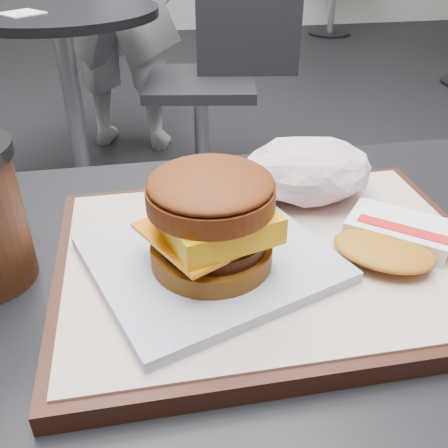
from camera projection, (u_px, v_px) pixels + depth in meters
customer_table at (283, 442)px, 0.51m from camera, size 0.80×0.60×0.77m
serving_tray at (272, 260)px, 0.45m from camera, size 0.38×0.28×0.02m
breakfast_sandwich at (211, 230)px, 0.40m from camera, size 0.24×0.22×0.09m
hash_brown at (392, 239)px, 0.44m from camera, size 0.14×0.13×0.02m
crumpled_wrapper at (309, 170)px, 0.51m from camera, size 0.13×0.10×0.06m
neighbor_table at (67, 66)px, 1.84m from camera, size 0.70×0.70×0.75m
napkin at (22, 13)px, 1.64m from camera, size 0.17×0.17×0.00m
neighbor_chair at (217, 69)px, 1.95m from camera, size 0.63×0.48×0.88m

